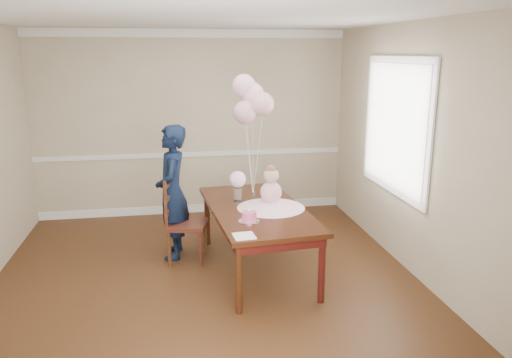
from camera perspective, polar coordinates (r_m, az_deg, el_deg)
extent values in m
cube|color=black|center=(5.38, -5.58, -11.95)|extent=(4.50, 5.00, 0.00)
cube|color=white|center=(4.84, -6.39, 18.10)|extent=(4.50, 5.00, 0.02)
cube|color=tan|center=(7.39, -7.34, 6.24)|extent=(4.50, 0.02, 2.70)
cube|color=tan|center=(2.55, -1.93, -9.36)|extent=(4.50, 0.02, 2.70)
cube|color=tan|center=(5.55, 17.92, 2.99)|extent=(0.02, 5.00, 2.70)
cube|color=silver|center=(7.46, -7.22, 2.81)|extent=(4.50, 0.02, 0.07)
cube|color=silver|center=(7.32, -7.66, 16.21)|extent=(4.50, 0.02, 0.12)
cube|color=silver|center=(7.67, -7.03, -3.35)|extent=(4.50, 0.02, 0.12)
cube|color=white|center=(5.95, 15.67, 5.83)|extent=(0.02, 1.66, 1.56)
cube|color=silver|center=(5.94, 15.51, 5.83)|extent=(0.01, 1.50, 1.40)
cube|color=black|center=(5.45, 0.09, -3.50)|extent=(1.14, 2.02, 0.05)
cube|color=black|center=(5.48, 0.09, -4.22)|extent=(1.03, 1.92, 0.10)
cylinder|color=black|center=(4.69, -1.97, -11.39)|extent=(0.07, 0.07, 0.68)
cylinder|color=black|center=(4.91, 7.51, -10.25)|extent=(0.07, 0.07, 0.68)
cylinder|color=black|center=(6.32, -5.60, -4.52)|extent=(0.07, 0.07, 0.68)
cylinder|color=black|center=(6.49, 1.56, -3.94)|extent=(0.07, 0.07, 0.68)
cone|color=#FFBBDB|center=(5.42, 1.72, -2.79)|extent=(0.80, 0.80, 0.10)
sphere|color=pink|center=(5.39, 1.73, -1.51)|extent=(0.23, 0.23, 0.23)
sphere|color=#CCAB8C|center=(5.34, 1.74, 0.40)|extent=(0.17, 0.17, 0.17)
sphere|color=brown|center=(5.33, 1.75, 1.01)|extent=(0.12, 0.12, 0.12)
cylinder|color=#B9BABE|center=(5.00, -0.78, -4.85)|extent=(0.23, 0.23, 0.01)
cylinder|color=#DE467C|center=(4.98, -0.78, -4.28)|extent=(0.16, 0.16, 0.10)
sphere|color=white|center=(4.96, -0.78, -3.59)|extent=(0.03, 0.03, 0.03)
sphere|color=white|center=(4.98, -0.51, -3.49)|extent=(0.03, 0.03, 0.03)
cylinder|color=white|center=(5.66, -2.09, -1.75)|extent=(0.11, 0.11, 0.16)
sphere|color=#F5CDD9|center=(5.61, -2.11, -0.03)|extent=(0.18, 0.18, 0.18)
cube|color=white|center=(4.61, -1.37, -6.53)|extent=(0.21, 0.21, 0.01)
cylinder|color=silver|center=(5.96, -0.32, -1.59)|extent=(0.04, 0.04, 0.02)
sphere|color=#DA9AAD|center=(5.75, -1.28, 7.61)|extent=(0.27, 0.27, 0.27)
sphere|color=#E6A3B0|center=(5.74, 0.74, 8.58)|extent=(0.27, 0.27, 0.27)
sphere|color=#FFB4C3|center=(5.85, -0.39, 9.65)|extent=(0.27, 0.27, 0.27)
sphere|color=#FFB4D1|center=(5.84, -1.38, 10.59)|extent=(0.27, 0.27, 0.27)
cylinder|color=white|center=(5.85, -0.79, 2.23)|extent=(0.09, 0.01, 0.81)
cylinder|color=white|center=(5.84, 0.19, 2.70)|extent=(0.10, 0.04, 0.91)
cylinder|color=white|center=(5.89, -0.36, 3.28)|extent=(0.01, 0.09, 1.01)
cylinder|color=silver|center=(5.88, -0.84, 3.74)|extent=(0.09, 0.09, 1.10)
cube|color=#38160F|center=(5.82, -7.90, -5.18)|extent=(0.52, 0.52, 0.05)
cylinder|color=#3A1F0F|center=(5.78, -9.88, -7.87)|extent=(0.05, 0.05, 0.42)
cylinder|color=#3B1610|center=(5.71, -6.37, -8.01)|extent=(0.05, 0.05, 0.42)
cylinder|color=#3B1410|center=(6.10, -9.17, -6.63)|extent=(0.05, 0.05, 0.42)
cylinder|color=#3C2310|center=(6.04, -5.85, -6.73)|extent=(0.05, 0.05, 0.42)
cylinder|color=#36180E|center=(5.61, -10.31, -2.96)|extent=(0.05, 0.05, 0.55)
cylinder|color=#38130F|center=(5.94, -9.55, -1.95)|extent=(0.05, 0.05, 0.55)
cube|color=#3D1E10|center=(5.81, -9.87, -3.56)|extent=(0.11, 0.39, 0.05)
cube|color=#3E2311|center=(5.76, -9.93, -2.07)|extent=(0.11, 0.39, 0.05)
cube|color=#381D0F|center=(5.72, -10.00, -0.55)|extent=(0.11, 0.39, 0.05)
imported|color=black|center=(5.89, -9.55, -1.50)|extent=(0.42, 0.60, 1.58)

